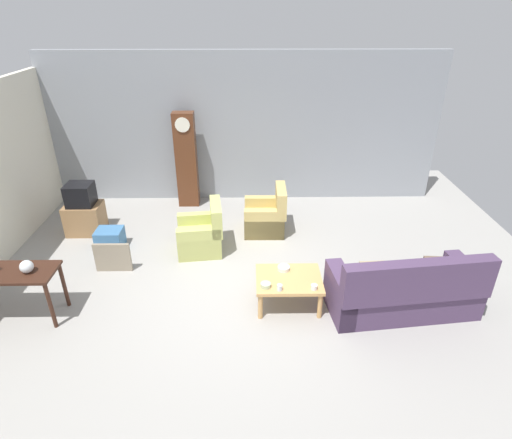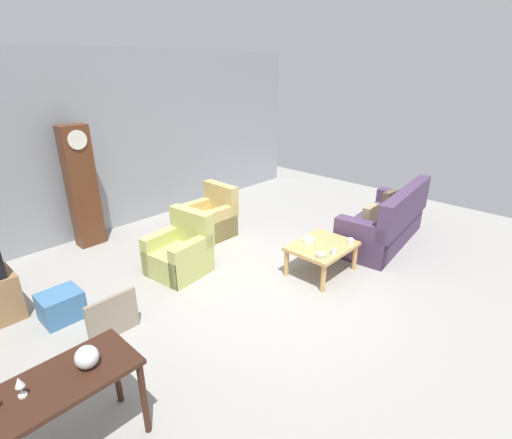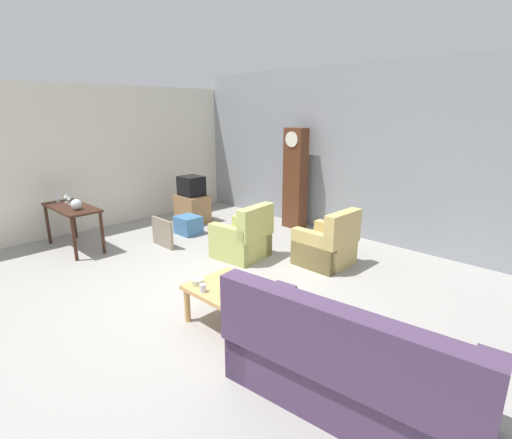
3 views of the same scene
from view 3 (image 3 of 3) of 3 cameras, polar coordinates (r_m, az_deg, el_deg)
ground_plane at (r=5.30m, az=-5.87°, el=-11.08°), size 10.40×10.40×0.00m
garage_door_wall at (r=7.58m, az=15.32°, el=9.34°), size 8.40×0.16×3.20m
pegboard_wall_left at (r=8.61m, az=-22.56°, el=8.35°), size 0.12×6.40×2.88m
couch_floral at (r=3.46m, az=13.60°, el=-20.80°), size 2.19×1.11×1.04m
armchair_olive_near at (r=6.44m, az=-1.94°, el=-3.02°), size 0.87×0.85×0.92m
armchair_olive_far at (r=6.24m, az=10.44°, el=-3.95°), size 0.80×0.77×0.92m
coffee_table_wood at (r=4.47m, az=-3.55°, el=-10.79°), size 0.96×0.76×0.46m
console_table_dark at (r=7.48m, az=-25.55°, el=0.93°), size 1.30×0.56×0.78m
grandfather_clock at (r=8.00m, az=5.81°, el=6.03°), size 0.44×0.30×2.05m
tv_stand_cabinet at (r=8.61m, az=-9.38°, el=1.60°), size 0.68×0.52×0.60m
tv_crt at (r=8.50m, az=-9.53°, el=4.92°), size 0.48×0.44×0.42m
framed_picture_leaning at (r=7.16m, az=-13.65°, el=-1.92°), size 0.60×0.05×0.52m
storage_box_blue at (r=7.82m, az=-9.97°, el=-0.80°), size 0.47×0.40×0.36m
glass_dome_cloche at (r=7.15m, az=-25.03°, el=2.04°), size 0.18×0.18×0.18m
cup_white_porcelain at (r=4.04m, az=-3.32°, el=-12.21°), size 0.09×0.09×0.07m
cup_blue_rimmed at (r=4.36m, az=-7.86°, el=-9.99°), size 0.07×0.07×0.09m
bowl_white_stacked at (r=4.59m, az=-2.16°, el=-8.64°), size 0.18×0.18×0.06m
bowl_shallow_green at (r=4.54m, az=-8.61°, el=-9.08°), size 0.15×0.15×0.06m
wine_glass_tall at (r=7.88m, az=-27.28°, el=3.12°), size 0.07×0.07×0.18m
wine_glass_mid at (r=7.74m, az=-26.28°, el=3.05°), size 0.08×0.08×0.18m
wine_glass_short at (r=7.57m, az=-25.90°, el=2.79°), size 0.07×0.07×0.17m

